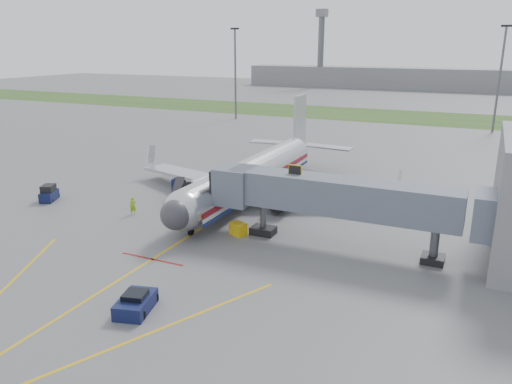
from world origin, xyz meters
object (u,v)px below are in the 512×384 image
at_px(airliner, 252,174).
at_px(pushback_tug, 136,303).
at_px(ramp_worker, 133,206).
at_px(baggage_tug, 49,194).
at_px(belt_loader, 177,198).

xyz_separation_m(airliner, pushback_tug, (4.00, -26.49, -2.08)).
bearing_deg(ramp_worker, pushback_tug, -100.10).
xyz_separation_m(baggage_tug, belt_loader, (13.66, 5.16, -0.22)).
bearing_deg(airliner, baggage_tug, -151.41).
bearing_deg(belt_loader, airliner, 41.95).
bearing_deg(baggage_tug, pushback_tug, -32.82).
bearing_deg(pushback_tug, airliner, 98.58).
relative_size(baggage_tug, ramp_worker, 1.58).
xyz_separation_m(baggage_tug, ramp_worker, (11.61, 0.12, 0.12)).
bearing_deg(baggage_tug, ramp_worker, 0.59).
distance_m(airliner, pushback_tug, 26.87).
relative_size(pushback_tug, ramp_worker, 1.95).
height_order(belt_loader, ramp_worker, belt_loader).
relative_size(belt_loader, ramp_worker, 2.65).
relative_size(airliner, ramp_worker, 19.25).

